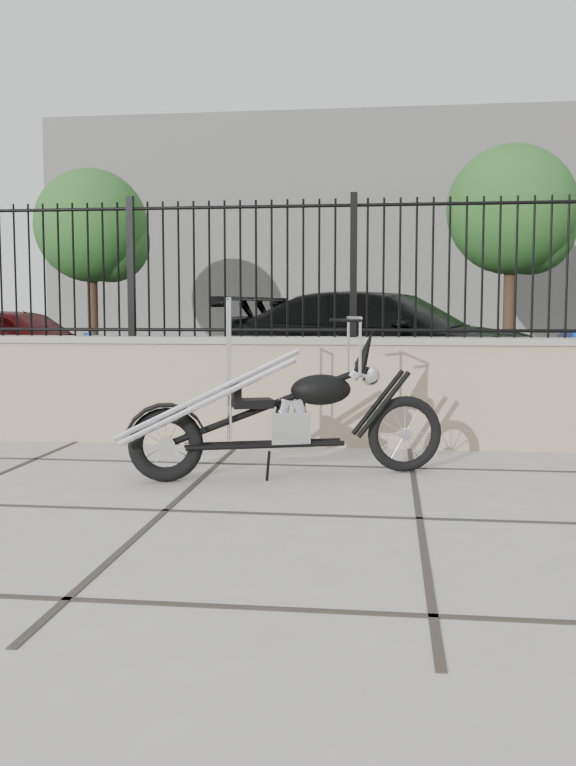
# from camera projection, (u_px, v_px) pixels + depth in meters

# --- Properties ---
(ground_plane) EXTENTS (90.00, 90.00, 0.00)m
(ground_plane) POSITION_uv_depth(u_px,v_px,m) (166.00, 511.00, 4.84)
(ground_plane) COLOR #99968E
(ground_plane) RESTS_ON ground
(parking_lot) EXTENTS (30.00, 30.00, 0.00)m
(parking_lot) POSITION_uv_depth(u_px,v_px,m) (327.00, 366.00, 17.19)
(parking_lot) COLOR black
(parking_lot) RESTS_ON ground
(retaining_wall) EXTENTS (14.00, 0.36, 0.96)m
(retaining_wall) POSITION_uv_depth(u_px,v_px,m) (241.00, 390.00, 7.27)
(retaining_wall) COLOR gray
(retaining_wall) RESTS_ON ground_plane
(iron_fence) EXTENTS (14.00, 0.08, 1.20)m
(iron_fence) POSITION_uv_depth(u_px,v_px,m) (240.00, 269.00, 7.17)
(iron_fence) COLOR black
(iron_fence) RESTS_ON retaining_wall
(background_building) EXTENTS (22.00, 6.00, 8.00)m
(background_building) POSITION_uv_depth(u_px,v_px,m) (355.00, 235.00, 30.66)
(background_building) COLOR beige
(background_building) RESTS_ON ground_plane
(chopper_motorcycle) EXTENTS (2.19, 1.04, 1.31)m
(chopper_motorcycle) POSITION_uv_depth(u_px,v_px,m) (283.00, 387.00, 5.75)
(chopper_motorcycle) COLOR black
(chopper_motorcycle) RESTS_ON ground_plane
(car_red) EXTENTS (3.92, 2.02, 1.27)m
(car_red) POSITION_uv_depth(u_px,v_px,m) (15.00, 346.00, 12.53)
(car_red) COLOR #3E0908
(car_red) RESTS_ON parking_lot
(car_black) EXTENTS (5.44, 3.83, 1.46)m
(car_black) POSITION_uv_depth(u_px,v_px,m) (388.00, 343.00, 11.56)
(car_black) COLOR black
(car_black) RESTS_ON parking_lot
(bollard_a) EXTENTS (0.13, 0.13, 0.91)m
(bollard_a) POSITION_uv_depth(u_px,v_px,m) (89.00, 369.00, 10.17)
(bollard_a) COLOR #0E2AD4
(bollard_a) RESTS_ON ground_plane
(bollard_b) EXTENTS (0.15, 0.15, 0.95)m
(bollard_b) POSITION_uv_depth(u_px,v_px,m) (576.00, 375.00, 9.00)
(bollard_b) COLOR #0E1DDA
(bollard_b) RESTS_ON ground_plane
(tree_left) EXTENTS (3.05, 3.05, 5.15)m
(tree_left) POSITION_uv_depth(u_px,v_px,m) (91.00, 221.00, 21.93)
(tree_left) COLOR #382619
(tree_left) RESTS_ON ground_plane
(tree_right) EXTENTS (3.28, 3.28, 5.54)m
(tree_right) POSITION_uv_depth(u_px,v_px,m) (512.00, 204.00, 20.58)
(tree_right) COLOR #382619
(tree_right) RESTS_ON ground_plane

